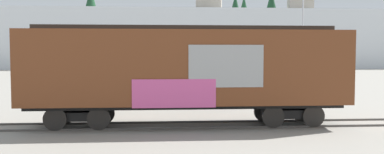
% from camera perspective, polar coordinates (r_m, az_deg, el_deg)
% --- Properties ---
extents(ground_plane, '(260.00, 260.00, 0.00)m').
position_cam_1_polar(ground_plane, '(16.95, -1.18, -6.97)').
color(ground_plane, gray).
extents(track, '(60.00, 2.52, 0.08)m').
position_cam_1_polar(track, '(16.93, -2.86, -6.86)').
color(track, '#4C4742').
rests_on(track, ground_plane).
extents(freight_car, '(13.24, 2.91, 4.22)m').
position_cam_1_polar(freight_car, '(16.69, -0.82, 1.16)').
color(freight_car, brown).
rests_on(freight_car, ground_plane).
extents(flagpole, '(1.15, 1.04, 9.05)m').
position_cam_1_polar(flagpole, '(31.21, 15.95, 7.98)').
color(flagpole, silver).
rests_on(flagpole, ground_plane).
extents(hillside, '(143.38, 28.36, 16.98)m').
position_cam_1_polar(hillside, '(91.33, -3.71, 5.22)').
color(hillside, silver).
rests_on(hillside, ground_plane).
extents(parked_car_black, '(4.82, 2.36, 1.72)m').
position_cam_1_polar(parked_car_black, '(23.50, -13.30, -2.04)').
color(parked_car_black, black).
rests_on(parked_car_black, ground_plane).
extents(parked_car_blue, '(4.65, 1.93, 1.58)m').
position_cam_1_polar(parked_car_blue, '(23.28, 1.72, -2.13)').
color(parked_car_blue, navy).
rests_on(parked_car_blue, ground_plane).
extents(parked_car_silver, '(4.56, 2.16, 1.72)m').
position_cam_1_polar(parked_car_silver, '(24.89, 13.36, -1.72)').
color(parked_car_silver, '#B7BABF').
rests_on(parked_car_silver, ground_plane).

